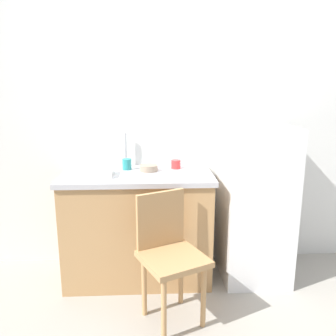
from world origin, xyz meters
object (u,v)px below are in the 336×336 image
at_px(dish_tray, 95,173).
at_px(cup_red, 176,164).
at_px(cup_teal, 127,164).
at_px(chair, 169,251).
at_px(terracotta_bowl, 149,168).
at_px(refrigerator, 254,203).

distance_m(dish_tray, cup_red, 0.69).
bearing_deg(dish_tray, cup_teal, 41.66).
relative_size(chair, terracotta_bowl, 6.02).
height_order(chair, terracotta_bowl, terracotta_bowl).
bearing_deg(terracotta_bowl, cup_teal, 160.98).
relative_size(terracotta_bowl, cup_teal, 1.63).
height_order(refrigerator, cup_red, refrigerator).
height_order(refrigerator, dish_tray, refrigerator).
relative_size(chair, dish_tray, 3.18).
height_order(dish_tray, cup_teal, cup_teal).
relative_size(dish_tray, terracotta_bowl, 1.89).
xyz_separation_m(terracotta_bowl, cup_teal, (-0.18, 0.06, 0.02)).
height_order(refrigerator, cup_teal, refrigerator).
xyz_separation_m(chair, dish_tray, (-0.55, 0.48, 0.44)).
relative_size(refrigerator, cup_teal, 14.21).
relative_size(cup_red, cup_teal, 0.89).
distance_m(refrigerator, chair, 0.94).
bearing_deg(chair, dish_tray, 113.91).
distance_m(dish_tray, cup_teal, 0.31).
bearing_deg(cup_teal, chair, -65.04).
bearing_deg(cup_red, chair, -97.82).
bearing_deg(dish_tray, terracotta_bowl, 19.09).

